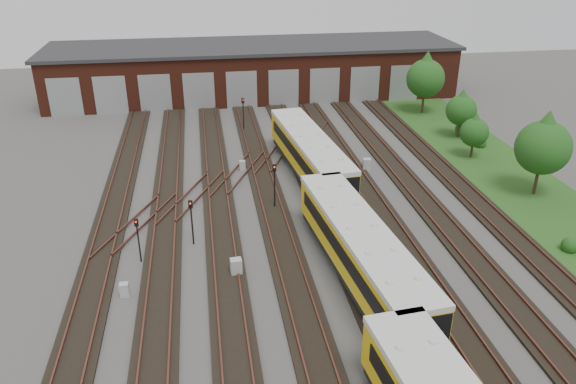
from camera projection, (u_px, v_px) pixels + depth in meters
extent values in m
plane|color=#403E3C|center=(316.00, 255.00, 37.07)|extent=(120.00, 120.00, 0.00)
cube|color=black|center=(97.00, 273.00, 35.04)|extent=(2.40, 70.00, 0.18)
cube|color=brown|center=(85.00, 271.00, 34.87)|extent=(0.10, 70.00, 0.15)
cube|color=brown|center=(108.00, 269.00, 35.07)|extent=(0.10, 70.00, 0.15)
cube|color=black|center=(162.00, 267.00, 35.61)|extent=(2.40, 70.00, 0.18)
cube|color=brown|center=(150.00, 266.00, 35.44)|extent=(0.10, 70.00, 0.15)
cube|color=brown|center=(173.00, 264.00, 35.64)|extent=(0.10, 70.00, 0.15)
cube|color=black|center=(225.00, 262.00, 36.18)|extent=(2.40, 70.00, 0.18)
cube|color=brown|center=(214.00, 260.00, 36.01)|extent=(0.10, 70.00, 0.15)
cube|color=brown|center=(236.00, 259.00, 36.21)|extent=(0.10, 70.00, 0.15)
cube|color=black|center=(286.00, 256.00, 36.75)|extent=(2.40, 70.00, 0.18)
cube|color=brown|center=(275.00, 255.00, 36.58)|extent=(0.10, 70.00, 0.15)
cube|color=brown|center=(297.00, 253.00, 36.78)|extent=(0.10, 70.00, 0.15)
cube|color=black|center=(346.00, 251.00, 37.32)|extent=(2.40, 70.00, 0.18)
cube|color=brown|center=(335.00, 250.00, 37.15)|extent=(0.10, 70.00, 0.15)
cube|color=brown|center=(356.00, 248.00, 37.35)|extent=(0.10, 70.00, 0.15)
cube|color=black|center=(403.00, 247.00, 37.89)|extent=(2.40, 70.00, 0.18)
cube|color=brown|center=(393.00, 245.00, 37.72)|extent=(0.10, 70.00, 0.15)
cube|color=brown|center=(414.00, 244.00, 37.92)|extent=(0.10, 70.00, 0.15)
cube|color=black|center=(459.00, 242.00, 38.46)|extent=(2.40, 70.00, 0.18)
cube|color=brown|center=(449.00, 241.00, 38.28)|extent=(0.10, 70.00, 0.15)
cube|color=brown|center=(469.00, 239.00, 38.49)|extent=(0.10, 70.00, 0.15)
cube|color=black|center=(513.00, 237.00, 39.03)|extent=(2.40, 70.00, 0.18)
cube|color=brown|center=(504.00, 236.00, 38.85)|extent=(0.10, 70.00, 0.15)
cube|color=brown|center=(523.00, 234.00, 39.06)|extent=(0.10, 70.00, 0.15)
cube|color=brown|center=(193.00, 195.00, 44.75)|extent=(5.40, 9.62, 0.15)
cube|color=brown|center=(239.00, 172.00, 48.88)|extent=(5.40, 9.62, 0.15)
cube|color=brown|center=(278.00, 153.00, 53.02)|extent=(5.40, 9.62, 0.15)
cube|color=brown|center=(137.00, 223.00, 40.61)|extent=(5.40, 9.62, 0.15)
cube|color=brown|center=(311.00, 137.00, 57.16)|extent=(5.40, 9.62, 0.15)
cube|color=#552115|center=(253.00, 71.00, 71.47)|extent=(50.00, 12.00, 6.00)
cube|color=#2B2A2D|center=(253.00, 46.00, 70.12)|extent=(51.00, 12.50, 0.40)
cube|color=gray|center=(65.00, 97.00, 63.31)|extent=(3.60, 0.12, 4.40)
cube|color=gray|center=(111.00, 95.00, 64.02)|extent=(3.60, 0.12, 4.40)
cube|color=gray|center=(155.00, 93.00, 64.74)|extent=(3.60, 0.12, 4.40)
cube|color=gray|center=(199.00, 92.00, 65.45)|extent=(3.60, 0.12, 4.40)
cube|color=gray|center=(242.00, 90.00, 66.16)|extent=(3.60, 0.12, 4.40)
cube|color=gray|center=(284.00, 88.00, 66.87)|extent=(3.60, 0.12, 4.40)
cube|color=gray|center=(325.00, 86.00, 67.58)|extent=(3.60, 0.12, 4.40)
cube|color=gray|center=(365.00, 85.00, 68.29)|extent=(3.60, 0.12, 4.40)
cube|color=gray|center=(404.00, 83.00, 69.00)|extent=(3.60, 0.12, 4.40)
cube|color=#1F4C19|center=(507.00, 176.00, 48.69)|extent=(8.00, 55.00, 0.05)
cube|color=black|center=(359.00, 271.00, 34.18)|extent=(4.04, 16.47, 0.65)
cube|color=#DBB60B|center=(361.00, 250.00, 33.53)|extent=(4.36, 16.51, 2.39)
cube|color=silver|center=(362.00, 230.00, 32.94)|extent=(4.47, 16.52, 0.33)
cube|color=black|center=(338.00, 249.00, 33.09)|extent=(1.43, 14.29, 0.92)
cube|color=black|center=(383.00, 243.00, 33.74)|extent=(1.43, 14.29, 0.92)
cube|color=black|center=(309.00, 169.00, 48.45)|extent=(4.04, 16.47, 0.65)
cube|color=#DBB60B|center=(309.00, 153.00, 47.80)|extent=(4.36, 16.51, 2.39)
cube|color=silver|center=(310.00, 138.00, 47.22)|extent=(4.47, 16.52, 0.33)
cube|color=black|center=(293.00, 152.00, 47.36)|extent=(1.43, 14.29, 0.92)
cube|color=black|center=(326.00, 149.00, 48.01)|extent=(1.43, 14.29, 0.92)
cylinder|color=black|center=(139.00, 244.00, 35.81)|extent=(0.10, 0.10, 2.61)
cube|color=black|center=(136.00, 223.00, 35.14)|extent=(0.26, 0.17, 0.50)
sphere|color=red|center=(136.00, 222.00, 35.01)|extent=(0.12, 0.12, 0.12)
cylinder|color=black|center=(192.00, 226.00, 37.77)|extent=(0.11, 0.11, 2.77)
cube|color=black|center=(190.00, 204.00, 37.06)|extent=(0.28, 0.18, 0.55)
sphere|color=red|center=(190.00, 204.00, 36.91)|extent=(0.13, 0.13, 0.13)
cylinder|color=black|center=(243.00, 117.00, 59.16)|extent=(0.11, 0.11, 2.95)
cube|color=black|center=(243.00, 101.00, 58.41)|extent=(0.30, 0.22, 0.54)
sphere|color=red|center=(243.00, 100.00, 58.27)|extent=(0.13, 0.13, 0.13)
cylinder|color=black|center=(275.00, 190.00, 42.56)|extent=(0.11, 0.11, 3.09)
cube|color=black|center=(274.00, 168.00, 41.78)|extent=(0.29, 0.19, 0.56)
sphere|color=red|center=(275.00, 167.00, 41.63)|extent=(0.13, 0.13, 0.13)
cube|color=#B3B6B9|center=(124.00, 290.00, 32.79)|extent=(0.53, 0.44, 0.87)
cube|color=#B3B6B9|center=(242.00, 165.00, 49.87)|extent=(0.53, 0.45, 0.87)
cube|color=#B3B6B9|center=(236.00, 267.00, 34.72)|extent=(0.74, 0.63, 1.15)
cube|color=#B3B6B9|center=(367.00, 165.00, 49.70)|extent=(0.75, 0.66, 1.11)
cube|color=#B3B6B9|center=(348.00, 181.00, 46.53)|extent=(0.61, 0.51, 1.02)
cylinder|color=#382619|center=(423.00, 104.00, 64.80)|extent=(0.26, 0.26, 2.22)
sphere|color=#194D16|center=(425.00, 78.00, 63.53)|extent=(4.31, 4.31, 4.31)
cone|color=#194D16|center=(427.00, 65.00, 62.87)|extent=(3.70, 3.70, 3.08)
cylinder|color=#382619|center=(458.00, 130.00, 57.40)|extent=(0.24, 0.24, 1.58)
sphere|color=#194D16|center=(461.00, 110.00, 56.49)|extent=(3.07, 3.07, 3.07)
cone|color=#194D16|center=(463.00, 100.00, 56.02)|extent=(2.63, 2.63, 2.19)
cylinder|color=#382619|center=(536.00, 182.00, 45.05)|extent=(0.25, 0.25, 2.20)
sphere|color=#194D16|center=(543.00, 148.00, 43.79)|extent=(4.27, 4.27, 4.27)
cone|color=#194D16|center=(547.00, 129.00, 43.14)|extent=(3.66, 3.66, 3.05)
cylinder|color=#382619|center=(472.00, 151.00, 52.42)|extent=(0.22, 0.22, 1.35)
sphere|color=#194D16|center=(474.00, 132.00, 51.65)|extent=(2.63, 2.63, 2.63)
cone|color=#194D16|center=(476.00, 123.00, 51.25)|extent=(2.26, 2.26, 1.88)
sphere|color=#194D16|center=(571.00, 243.00, 37.31)|extent=(1.16, 1.16, 1.16)
sphere|color=#194D16|center=(480.00, 141.00, 54.98)|extent=(1.22, 1.22, 1.22)
sphere|color=#194D16|center=(464.00, 127.00, 58.05)|extent=(1.79, 1.79, 1.79)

